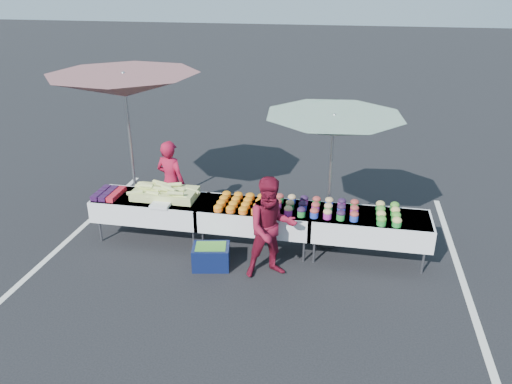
% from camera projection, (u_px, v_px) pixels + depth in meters
% --- Properties ---
extents(ground, '(80.00, 80.00, 0.00)m').
position_uv_depth(ground, '(256.00, 247.00, 8.30)').
color(ground, black).
extents(stripe_left, '(0.10, 5.00, 0.00)m').
position_uv_depth(stripe_left, '(80.00, 230.00, 8.86)').
color(stripe_left, silver).
rests_on(stripe_left, ground).
extents(stripe_right, '(0.10, 5.00, 0.00)m').
position_uv_depth(stripe_right, '(458.00, 267.00, 7.74)').
color(stripe_right, silver).
rests_on(stripe_right, ground).
extents(table_left, '(1.86, 0.81, 0.75)m').
position_uv_depth(table_left, '(151.00, 206.00, 8.38)').
color(table_left, white).
rests_on(table_left, ground).
extents(table_center, '(1.86, 0.81, 0.75)m').
position_uv_depth(table_center, '(256.00, 216.00, 8.07)').
color(table_center, white).
rests_on(table_center, ground).
extents(table_right, '(1.86, 0.81, 0.75)m').
position_uv_depth(table_right, '(369.00, 225.00, 7.75)').
color(table_right, white).
rests_on(table_right, ground).
extents(berry_punnets, '(0.40, 0.54, 0.08)m').
position_uv_depth(berry_punnets, '(109.00, 193.00, 8.37)').
color(berry_punnets, black).
rests_on(berry_punnets, table_left).
extents(corn_pile, '(1.16, 0.57, 0.26)m').
position_uv_depth(corn_pile, '(164.00, 193.00, 8.27)').
color(corn_pile, '#B9BD61').
rests_on(corn_pile, table_left).
extents(plastic_bags, '(0.30, 0.25, 0.05)m').
position_uv_depth(plastic_bags, '(161.00, 205.00, 7.98)').
color(plastic_bags, white).
rests_on(plastic_bags, table_left).
extents(carrot_bowls, '(0.75, 0.69, 0.11)m').
position_uv_depth(carrot_bowls, '(241.00, 202.00, 8.01)').
color(carrot_bowls, orange).
rests_on(carrot_bowls, table_center).
extents(potato_cups, '(1.34, 0.58, 0.16)m').
position_uv_depth(potato_cups, '(316.00, 207.00, 7.80)').
color(potato_cups, '#263DB1').
rests_on(potato_cups, table_right).
extents(bean_baskets, '(0.36, 0.68, 0.15)m').
position_uv_depth(bean_baskets, '(388.00, 213.00, 7.60)').
color(bean_baskets, '#21852F').
rests_on(bean_baskets, table_right).
extents(vendor, '(0.64, 0.51, 1.53)m').
position_uv_depth(vendor, '(171.00, 182.00, 8.91)').
color(vendor, maroon).
rests_on(vendor, ground).
extents(customer, '(0.93, 0.85, 1.56)m').
position_uv_depth(customer, '(271.00, 228.00, 7.25)').
color(customer, maroon).
rests_on(customer, ground).
extents(umbrella_left, '(3.21, 3.21, 2.67)m').
position_uv_depth(umbrella_left, '(125.00, 86.00, 8.48)').
color(umbrella_left, black).
rests_on(umbrella_left, ground).
extents(umbrella_right, '(2.72, 2.72, 2.23)m').
position_uv_depth(umbrella_right, '(334.00, 127.00, 7.65)').
color(umbrella_right, black).
rests_on(umbrella_right, ground).
extents(storage_bin, '(0.63, 0.51, 0.37)m').
position_uv_depth(storage_bin, '(211.00, 256.00, 7.67)').
color(storage_bin, '#0C163E').
rests_on(storage_bin, ground).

